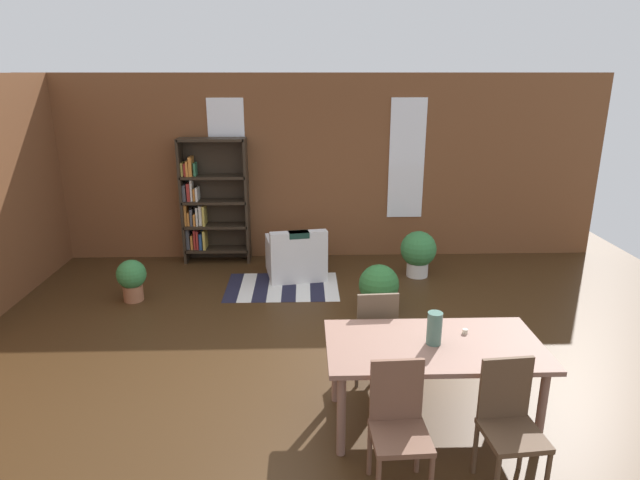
{
  "coord_description": "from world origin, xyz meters",
  "views": [
    {
      "loc": [
        -0.22,
        -4.65,
        2.87
      ],
      "look_at": [
        -0.03,
        1.32,
        0.99
      ],
      "focal_mm": 30.18,
      "sensor_mm": 36.0,
      "label": 1
    }
  ],
  "objects_px": {
    "potted_plant_window": "(132,278)",
    "dining_chair_near_right": "(509,421)",
    "dining_chair_near_left": "(399,423)",
    "potted_plant_corner": "(418,251)",
    "vase_on_table": "(434,328)",
    "dining_chair_far_left": "(375,332)",
    "dining_table": "(434,353)",
    "potted_plant_by_shelf": "(379,287)",
    "armchair_white": "(296,258)",
    "bookshelf_tall": "(210,202)"
  },
  "relations": [
    {
      "from": "potted_plant_corner",
      "to": "bookshelf_tall",
      "type": "bearing_deg",
      "value": 166.03
    },
    {
      "from": "dining_chair_near_left",
      "to": "dining_chair_far_left",
      "type": "xyz_separation_m",
      "value": [
        0.01,
        1.37,
        0.0
      ]
    },
    {
      "from": "dining_table",
      "to": "potted_plant_corner",
      "type": "relative_size",
      "value": 2.6
    },
    {
      "from": "potted_plant_by_shelf",
      "to": "potted_plant_corner",
      "type": "xyz_separation_m",
      "value": [
        0.74,
        1.25,
        0.03
      ]
    },
    {
      "from": "vase_on_table",
      "to": "dining_chair_near_right",
      "type": "distance_m",
      "value": 0.88
    },
    {
      "from": "vase_on_table",
      "to": "bookshelf_tall",
      "type": "xyz_separation_m",
      "value": [
        -2.48,
        4.21,
        0.05
      ]
    },
    {
      "from": "dining_chair_near_left",
      "to": "potted_plant_by_shelf",
      "type": "height_order",
      "value": "dining_chair_near_left"
    },
    {
      "from": "vase_on_table",
      "to": "dining_chair_near_right",
      "type": "bearing_deg",
      "value": -60.08
    },
    {
      "from": "bookshelf_tall",
      "to": "potted_plant_window",
      "type": "bearing_deg",
      "value": -117.44
    },
    {
      "from": "dining_table",
      "to": "vase_on_table",
      "type": "xyz_separation_m",
      "value": [
        -0.01,
        -0.0,
        0.22
      ]
    },
    {
      "from": "dining_chair_near_left",
      "to": "dining_chair_near_right",
      "type": "xyz_separation_m",
      "value": [
        0.79,
        -0.0,
        0.0
      ]
    },
    {
      "from": "vase_on_table",
      "to": "potted_plant_corner",
      "type": "xyz_separation_m",
      "value": [
        0.61,
        3.44,
        -0.52
      ]
    },
    {
      "from": "potted_plant_window",
      "to": "dining_chair_near_right",
      "type": "bearing_deg",
      "value": -42.49
    },
    {
      "from": "dining_table",
      "to": "potted_plant_by_shelf",
      "type": "xyz_separation_m",
      "value": [
        -0.14,
        2.19,
        -0.33
      ]
    },
    {
      "from": "dining_table",
      "to": "dining_chair_near_right",
      "type": "xyz_separation_m",
      "value": [
        0.39,
        -0.69,
        -0.16
      ]
    },
    {
      "from": "vase_on_table",
      "to": "bookshelf_tall",
      "type": "bearing_deg",
      "value": 120.53
    },
    {
      "from": "bookshelf_tall",
      "to": "potted_plant_corner",
      "type": "xyz_separation_m",
      "value": [
        3.09,
        -0.77,
        -0.57
      ]
    },
    {
      "from": "dining_table",
      "to": "armchair_white",
      "type": "relative_size",
      "value": 1.9
    },
    {
      "from": "dining_table",
      "to": "potted_plant_window",
      "type": "height_order",
      "value": "dining_table"
    },
    {
      "from": "dining_chair_near_right",
      "to": "potted_plant_by_shelf",
      "type": "relative_size",
      "value": 1.51
    },
    {
      "from": "potted_plant_by_shelf",
      "to": "dining_chair_far_left",
      "type": "bearing_deg",
      "value": -99.38
    },
    {
      "from": "dining_chair_far_left",
      "to": "potted_plant_window",
      "type": "distance_m",
      "value": 3.52
    },
    {
      "from": "potted_plant_window",
      "to": "dining_chair_far_left",
      "type": "bearing_deg",
      "value": -34.51
    },
    {
      "from": "bookshelf_tall",
      "to": "potted_plant_by_shelf",
      "type": "relative_size",
      "value": 3.06
    },
    {
      "from": "potted_plant_by_shelf",
      "to": "potted_plant_window",
      "type": "bearing_deg",
      "value": 171.15
    },
    {
      "from": "vase_on_table",
      "to": "potted_plant_by_shelf",
      "type": "distance_m",
      "value": 2.26
    },
    {
      "from": "vase_on_table",
      "to": "armchair_white",
      "type": "relative_size",
      "value": 0.3
    },
    {
      "from": "dining_table",
      "to": "bookshelf_tall",
      "type": "relative_size",
      "value": 0.91
    },
    {
      "from": "potted_plant_by_shelf",
      "to": "dining_chair_near_left",
      "type": "bearing_deg",
      "value": -95.08
    },
    {
      "from": "dining_chair_near_left",
      "to": "potted_plant_corner",
      "type": "xyz_separation_m",
      "value": [
        1.0,
        4.13,
        -0.14
      ]
    },
    {
      "from": "dining_chair_far_left",
      "to": "potted_plant_corner",
      "type": "distance_m",
      "value": 2.93
    },
    {
      "from": "dining_chair_far_left",
      "to": "potted_plant_by_shelf",
      "type": "distance_m",
      "value": 1.53
    },
    {
      "from": "dining_chair_near_right",
      "to": "potted_plant_corner",
      "type": "distance_m",
      "value": 4.14
    },
    {
      "from": "dining_chair_far_left",
      "to": "potted_plant_corner",
      "type": "relative_size",
      "value": 1.41
    },
    {
      "from": "dining_chair_far_left",
      "to": "bookshelf_tall",
      "type": "relative_size",
      "value": 0.49
    },
    {
      "from": "bookshelf_tall",
      "to": "armchair_white",
      "type": "xyz_separation_m",
      "value": [
        1.32,
        -0.7,
        -0.66
      ]
    },
    {
      "from": "dining_chair_near_left",
      "to": "dining_chair_far_left",
      "type": "relative_size",
      "value": 1.0
    },
    {
      "from": "potted_plant_window",
      "to": "vase_on_table",
      "type": "bearing_deg",
      "value": -39.25
    },
    {
      "from": "dining_table",
      "to": "potted_plant_window",
      "type": "relative_size",
      "value": 3.17
    },
    {
      "from": "dining_chair_far_left",
      "to": "armchair_white",
      "type": "height_order",
      "value": "dining_chair_far_left"
    },
    {
      "from": "dining_table",
      "to": "potted_plant_corner",
      "type": "distance_m",
      "value": 3.5
    },
    {
      "from": "dining_chair_near_right",
      "to": "dining_table",
      "type": "bearing_deg",
      "value": 119.43
    },
    {
      "from": "potted_plant_by_shelf",
      "to": "vase_on_table",
      "type": "bearing_deg",
      "value": -86.49
    },
    {
      "from": "dining_chair_far_left",
      "to": "bookshelf_tall",
      "type": "height_order",
      "value": "bookshelf_tall"
    },
    {
      "from": "dining_table",
      "to": "dining_chair_near_left",
      "type": "distance_m",
      "value": 0.81
    },
    {
      "from": "bookshelf_tall",
      "to": "potted_plant_corner",
      "type": "bearing_deg",
      "value": -13.97
    },
    {
      "from": "dining_chair_near_left",
      "to": "bookshelf_tall",
      "type": "height_order",
      "value": "bookshelf_tall"
    },
    {
      "from": "dining_chair_far_left",
      "to": "dining_chair_near_right",
      "type": "relative_size",
      "value": 1.0
    },
    {
      "from": "dining_table",
      "to": "potted_plant_corner",
      "type": "bearing_deg",
      "value": 80.09
    },
    {
      "from": "dining_table",
      "to": "dining_chair_far_left",
      "type": "height_order",
      "value": "dining_chair_far_left"
    }
  ]
}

